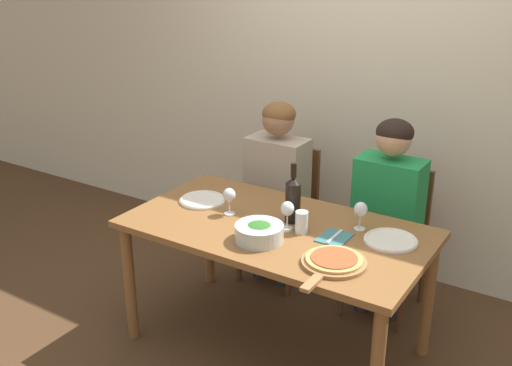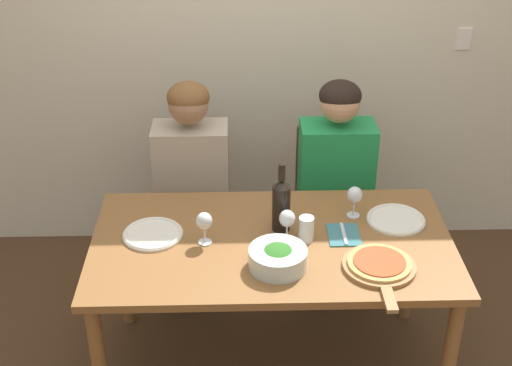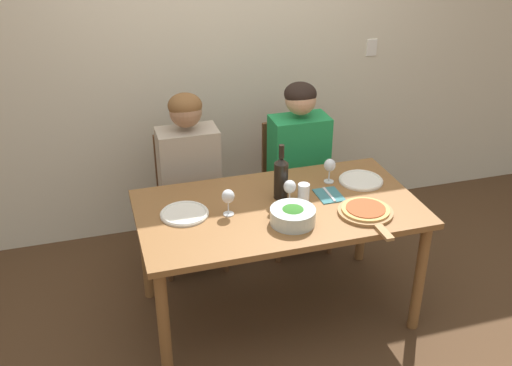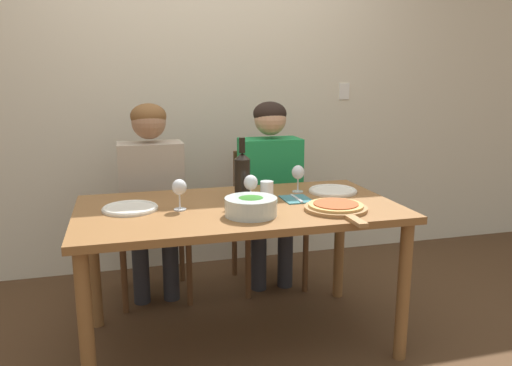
{
  "view_description": "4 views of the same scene",
  "coord_description": "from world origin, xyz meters",
  "px_view_note": "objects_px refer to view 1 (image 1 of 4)",
  "views": [
    {
      "loc": [
        1.42,
        -2.44,
        2.07
      ],
      "look_at": [
        -0.15,
        0.03,
        0.93
      ],
      "focal_mm": 42.0,
      "sensor_mm": 36.0,
      "label": 1
    },
    {
      "loc": [
        -0.14,
        -2.57,
        2.47
      ],
      "look_at": [
        -0.07,
        0.17,
        0.93
      ],
      "focal_mm": 50.0,
      "sensor_mm": 36.0,
      "label": 2
    },
    {
      "loc": [
        -0.95,
        -2.74,
        2.4
      ],
      "look_at": [
        -0.12,
        0.03,
        0.89
      ],
      "focal_mm": 42.0,
      "sensor_mm": 36.0,
      "label": 3
    },
    {
      "loc": [
        -0.55,
        -2.33,
        1.37
      ],
      "look_at": [
        0.12,
        0.12,
        0.82
      ],
      "focal_mm": 35.0,
      "sensor_mm": 36.0,
      "label": 4
    }
  ],
  "objects_px": {
    "wine_bottle": "(293,198)",
    "wine_glass_left": "(229,196)",
    "dinner_plate_left": "(203,200)",
    "wine_glass_right": "(361,211)",
    "chair_left": "(284,208)",
    "broccoli_bowl": "(259,232)",
    "person_woman": "(276,177)",
    "person_man": "(387,202)",
    "water_tumbler": "(301,222)",
    "wine_glass_centre": "(287,210)",
    "dinner_plate_right": "(391,240)",
    "chair_right": "(391,234)",
    "pizza_on_board": "(333,262)",
    "fork_on_napkin": "(335,237)"
  },
  "relations": [
    {
      "from": "wine_bottle",
      "to": "wine_glass_left",
      "type": "height_order",
      "value": "wine_bottle"
    },
    {
      "from": "dinner_plate_left",
      "to": "fork_on_napkin",
      "type": "bearing_deg",
      "value": -1.45
    },
    {
      "from": "person_man",
      "to": "wine_glass_centre",
      "type": "relative_size",
      "value": 8.01
    },
    {
      "from": "pizza_on_board",
      "to": "fork_on_napkin",
      "type": "bearing_deg",
      "value": 114.05
    },
    {
      "from": "water_tumbler",
      "to": "person_man",
      "type": "bearing_deg",
      "value": 71.56
    },
    {
      "from": "chair_left",
      "to": "fork_on_napkin",
      "type": "distance_m",
      "value": 1.04
    },
    {
      "from": "person_man",
      "to": "pizza_on_board",
      "type": "relative_size",
      "value": 2.73
    },
    {
      "from": "wine_glass_left",
      "to": "water_tumbler",
      "type": "xyz_separation_m",
      "value": [
        0.44,
        0.01,
        -0.05
      ]
    },
    {
      "from": "dinner_plate_right",
      "to": "person_woman",
      "type": "bearing_deg",
      "value": 152.16
    },
    {
      "from": "person_man",
      "to": "wine_glass_left",
      "type": "distance_m",
      "value": 0.93
    },
    {
      "from": "water_tumbler",
      "to": "dinner_plate_right",
      "type": "bearing_deg",
      "value": 18.99
    },
    {
      "from": "person_woman",
      "to": "dinner_plate_right",
      "type": "height_order",
      "value": "person_woman"
    },
    {
      "from": "broccoli_bowl",
      "to": "dinner_plate_right",
      "type": "bearing_deg",
      "value": 30.96
    },
    {
      "from": "wine_bottle",
      "to": "dinner_plate_right",
      "type": "bearing_deg",
      "value": 5.21
    },
    {
      "from": "chair_left",
      "to": "water_tumbler",
      "type": "distance_m",
      "value": 0.98
    },
    {
      "from": "person_woman",
      "to": "water_tumbler",
      "type": "bearing_deg",
      "value": -50.75
    },
    {
      "from": "wine_glass_centre",
      "to": "dinner_plate_right",
      "type": "bearing_deg",
      "value": 16.06
    },
    {
      "from": "person_woman",
      "to": "dinner_plate_right",
      "type": "distance_m",
      "value": 1.08
    },
    {
      "from": "broccoli_bowl",
      "to": "person_woman",
      "type": "bearing_deg",
      "value": 115.4
    },
    {
      "from": "person_man",
      "to": "dinner_plate_right",
      "type": "bearing_deg",
      "value": -67.69
    },
    {
      "from": "dinner_plate_left",
      "to": "wine_glass_right",
      "type": "distance_m",
      "value": 0.92
    },
    {
      "from": "dinner_plate_left",
      "to": "person_man",
      "type": "bearing_deg",
      "value": 33.72
    },
    {
      "from": "wine_glass_right",
      "to": "wine_bottle",
      "type": "bearing_deg",
      "value": -163.86
    },
    {
      "from": "chair_right",
      "to": "pizza_on_board",
      "type": "xyz_separation_m",
      "value": [
        0.07,
        -0.97,
        0.28
      ]
    },
    {
      "from": "dinner_plate_left",
      "to": "dinner_plate_right",
      "type": "xyz_separation_m",
      "value": [
        1.09,
        0.09,
        0.0
      ]
    },
    {
      "from": "wine_glass_left",
      "to": "chair_left",
      "type": "bearing_deg",
      "value": 96.9
    },
    {
      "from": "broccoli_bowl",
      "to": "dinner_plate_right",
      "type": "xyz_separation_m",
      "value": [
        0.55,
        0.33,
        -0.03
      ]
    },
    {
      "from": "wine_bottle",
      "to": "wine_glass_centre",
      "type": "relative_size",
      "value": 2.16
    },
    {
      "from": "wine_glass_left",
      "to": "wine_glass_right",
      "type": "relative_size",
      "value": 1.0
    },
    {
      "from": "chair_left",
      "to": "wine_bottle",
      "type": "distance_m",
      "value": 0.88
    },
    {
      "from": "dinner_plate_right",
      "to": "dinner_plate_left",
      "type": "bearing_deg",
      "value": -175.4
    },
    {
      "from": "person_man",
      "to": "wine_glass_left",
      "type": "height_order",
      "value": "person_man"
    },
    {
      "from": "water_tumbler",
      "to": "chair_right",
      "type": "bearing_deg",
      "value": 74.06
    },
    {
      "from": "person_woman",
      "to": "broccoli_bowl",
      "type": "height_order",
      "value": "person_woman"
    },
    {
      "from": "pizza_on_board",
      "to": "wine_glass_right",
      "type": "height_order",
      "value": "wine_glass_right"
    },
    {
      "from": "chair_left",
      "to": "person_woman",
      "type": "xyz_separation_m",
      "value": [
        0.0,
        -0.11,
        0.25
      ]
    },
    {
      "from": "wine_glass_right",
      "to": "broccoli_bowl",
      "type": "bearing_deg",
      "value": -133.82
    },
    {
      "from": "chair_right",
      "to": "chair_left",
      "type": "bearing_deg",
      "value": 180.0
    },
    {
      "from": "broccoli_bowl",
      "to": "wine_glass_right",
      "type": "xyz_separation_m",
      "value": [
        0.37,
        0.38,
        0.06
      ]
    },
    {
      "from": "chair_right",
      "to": "pizza_on_board",
      "type": "distance_m",
      "value": 1.01
    },
    {
      "from": "broccoli_bowl",
      "to": "wine_glass_right",
      "type": "height_order",
      "value": "wine_glass_right"
    },
    {
      "from": "chair_left",
      "to": "wine_glass_centre",
      "type": "bearing_deg",
      "value": -59.49
    },
    {
      "from": "dinner_plate_left",
      "to": "dinner_plate_right",
      "type": "bearing_deg",
      "value": 4.6
    },
    {
      "from": "dinner_plate_left",
      "to": "wine_glass_left",
      "type": "distance_m",
      "value": 0.26
    },
    {
      "from": "dinner_plate_right",
      "to": "wine_glass_right",
      "type": "distance_m",
      "value": 0.22
    },
    {
      "from": "chair_left",
      "to": "wine_bottle",
      "type": "height_order",
      "value": "wine_bottle"
    },
    {
      "from": "wine_glass_centre",
      "to": "wine_glass_left",
      "type": "bearing_deg",
      "value": -179.16
    },
    {
      "from": "person_woman",
      "to": "wine_glass_right",
      "type": "height_order",
      "value": "person_woman"
    },
    {
      "from": "wine_glass_left",
      "to": "wine_glass_centre",
      "type": "height_order",
      "value": "same"
    },
    {
      "from": "person_woman",
      "to": "dinner_plate_left",
      "type": "xyz_separation_m",
      "value": [
        -0.14,
        -0.59,
        0.02
      ]
    }
  ]
}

